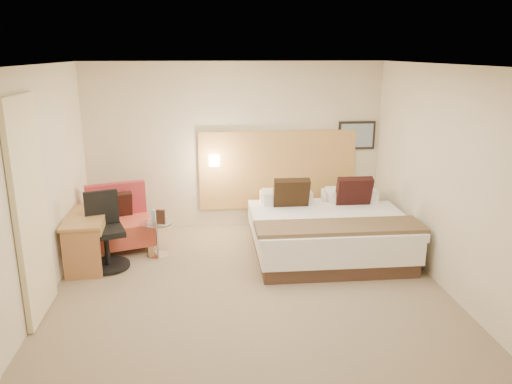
{
  "coord_description": "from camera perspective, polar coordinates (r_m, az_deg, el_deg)",
  "views": [
    {
      "loc": [
        -0.52,
        -5.51,
        2.84
      ],
      "look_at": [
        0.15,
        0.73,
        1.07
      ],
      "focal_mm": 35.0,
      "sensor_mm": 36.0,
      "label": 1
    }
  ],
  "objects": [
    {
      "name": "floor",
      "position": [
        6.23,
        -0.69,
        -11.49
      ],
      "size": [
        4.8,
        5.0,
        0.02
      ],
      "primitive_type": "cube",
      "color": "#806D56",
      "rests_on": "ground"
    },
    {
      "name": "ceiling",
      "position": [
        5.54,
        -0.78,
        14.4
      ],
      "size": [
        4.8,
        5.0,
        0.02
      ],
      "primitive_type": "cube",
      "color": "silver",
      "rests_on": "floor"
    },
    {
      "name": "wall_back",
      "position": [
        8.18,
        -2.39,
        5.24
      ],
      "size": [
        4.8,
        0.02,
        2.7
      ],
      "primitive_type": "cube",
      "color": "beige",
      "rests_on": "floor"
    },
    {
      "name": "wall_front",
      "position": [
        3.39,
        3.32,
        -10.36
      ],
      "size": [
        4.8,
        0.02,
        2.7
      ],
      "primitive_type": "cube",
      "color": "beige",
      "rests_on": "floor"
    },
    {
      "name": "wall_left",
      "position": [
        6.02,
        -24.23,
        -0.01
      ],
      "size": [
        0.02,
        5.0,
        2.7
      ],
      "primitive_type": "cube",
      "color": "beige",
      "rests_on": "floor"
    },
    {
      "name": "wall_right",
      "position": [
        6.42,
        21.23,
        1.23
      ],
      "size": [
        0.02,
        5.0,
        2.7
      ],
      "primitive_type": "cube",
      "color": "beige",
      "rests_on": "floor"
    },
    {
      "name": "headboard_panel",
      "position": [
        8.29,
        2.49,
        2.57
      ],
      "size": [
        2.6,
        0.04,
        1.3
      ],
      "primitive_type": "cube",
      "color": "tan",
      "rests_on": "wall_back"
    },
    {
      "name": "art_frame",
      "position": [
        8.49,
        11.43,
        6.37
      ],
      "size": [
        0.62,
        0.03,
        0.47
      ],
      "primitive_type": "cube",
      "color": "black",
      "rests_on": "wall_back"
    },
    {
      "name": "art_canvas",
      "position": [
        8.47,
        11.47,
        6.34
      ],
      "size": [
        0.54,
        0.01,
        0.39
      ],
      "primitive_type": "cube",
      "color": "#758DA2",
      "rests_on": "wall_back"
    },
    {
      "name": "lamp_arm",
      "position": [
        8.11,
        -4.8,
        3.68
      ],
      "size": [
        0.02,
        0.12,
        0.02
      ],
      "primitive_type": "cylinder",
      "rotation": [
        1.57,
        0.0,
        0.0
      ],
      "color": "white",
      "rests_on": "wall_back"
    },
    {
      "name": "lamp_shade",
      "position": [
        8.05,
        -4.79,
        3.59
      ],
      "size": [
        0.15,
        0.15,
        0.15
      ],
      "primitive_type": "cube",
      "color": "#FFEDC6",
      "rests_on": "wall_back"
    },
    {
      "name": "curtain",
      "position": [
        5.81,
        -24.35,
        -1.9
      ],
      "size": [
        0.06,
        0.9,
        2.42
      ],
      "primitive_type": "cube",
      "color": "beige",
      "rests_on": "wall_left"
    },
    {
      "name": "bottle_a",
      "position": [
        7.2,
        -11.67,
        -2.7
      ],
      "size": [
        0.07,
        0.07,
        0.18
      ],
      "primitive_type": "cylinder",
      "rotation": [
        0.0,
        0.0,
        -0.28
      ],
      "color": "#95C6E7",
      "rests_on": "side_table"
    },
    {
      "name": "menu_folder",
      "position": [
        7.11,
        -10.83,
        -2.81
      ],
      "size": [
        0.13,
        0.08,
        0.2
      ],
      "primitive_type": "cube",
      "rotation": [
        0.0,
        0.0,
        -0.28
      ],
      "color": "#371E16",
      "rests_on": "side_table"
    },
    {
      "name": "bed",
      "position": [
        7.36,
        8.0,
        -4.22
      ],
      "size": [
        2.22,
        2.13,
        1.06
      ],
      "color": "#432C21",
      "rests_on": "floor"
    },
    {
      "name": "lounge_chair",
      "position": [
        7.72,
        -15.26,
        -3.48
      ],
      "size": [
        1.07,
        1.0,
        0.93
      ],
      "color": "#976047",
      "rests_on": "floor"
    },
    {
      "name": "side_table",
      "position": [
        7.29,
        -11.22,
        -5.1
      ],
      "size": [
        0.57,
        0.57,
        0.51
      ],
      "color": "white",
      "rests_on": "floor"
    },
    {
      "name": "desk",
      "position": [
        7.2,
        -18.63,
        -3.62
      ],
      "size": [
        0.59,
        1.16,
        0.71
      ],
      "color": "#A0713E",
      "rests_on": "floor"
    },
    {
      "name": "desk_chair",
      "position": [
        7.06,
        -16.83,
        -4.99
      ],
      "size": [
        0.73,
        0.73,
        1.02
      ],
      "color": "black",
      "rests_on": "floor"
    }
  ]
}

